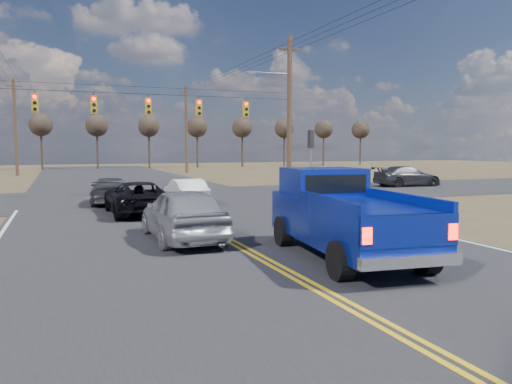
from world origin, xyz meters
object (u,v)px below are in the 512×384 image
object	(u,v)px
pickup_truck	(343,215)
black_suv	(137,198)
dgrey_car_queue	(110,191)
cross_car_east_near	(332,176)
silver_suv	(183,214)
white_car_queue	(186,192)
cross_car_east_far	(407,176)

from	to	relation	value
pickup_truck	black_suv	world-z (taller)	pickup_truck
dgrey_car_queue	cross_car_east_near	world-z (taller)	cross_car_east_near
black_suv	pickup_truck	bearing A→B (deg)	108.77
pickup_truck	cross_car_east_near	bearing A→B (deg)	67.14
dgrey_car_queue	silver_suv	bearing A→B (deg)	101.70
silver_suv	white_car_queue	size ratio (longest dim) A/B	1.21
black_suv	cross_car_east_far	distance (m)	23.03
pickup_truck	black_suv	xyz separation A→B (m)	(-3.88, 10.67, -0.41)
dgrey_car_queue	white_car_queue	bearing A→B (deg)	155.23
cross_car_east_far	pickup_truck	bearing A→B (deg)	139.88
pickup_truck	cross_car_east_near	distance (m)	24.37
dgrey_car_queue	cross_car_east_near	xyz separation A→B (m)	(16.59, 5.81, 0.10)
silver_suv	black_suv	distance (m)	6.79
black_suv	white_car_queue	xyz separation A→B (m)	(2.79, 2.64, -0.05)
white_car_queue	cross_car_east_far	size ratio (longest dim) A/B	0.78
white_car_queue	cross_car_east_far	distance (m)	19.50
dgrey_car_queue	pickup_truck	bearing A→B (deg)	112.60
black_suv	white_car_queue	size ratio (longest dim) A/B	1.27
silver_suv	cross_car_east_far	xyz separation A→B (m)	(20.88, 15.48, -0.09)
black_suv	cross_car_east_near	distance (m)	19.05
cross_car_east_near	black_suv	bearing A→B (deg)	116.13
silver_suv	dgrey_car_queue	bearing A→B (deg)	-84.46
white_car_queue	cross_car_east_near	world-z (taller)	cross_car_east_near
pickup_truck	dgrey_car_queue	bearing A→B (deg)	113.25
dgrey_car_queue	black_suv	bearing A→B (deg)	104.52
dgrey_car_queue	cross_car_east_near	distance (m)	17.58
pickup_truck	silver_suv	world-z (taller)	pickup_truck
cross_car_east_near	pickup_truck	bearing A→B (deg)	143.08
black_suv	cross_car_east_far	size ratio (longest dim) A/B	1.00
black_suv	cross_car_east_far	bearing A→B (deg)	-159.03
pickup_truck	black_suv	size ratio (longest dim) A/B	1.23
cross_car_east_near	cross_car_east_far	bearing A→B (deg)	-115.98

